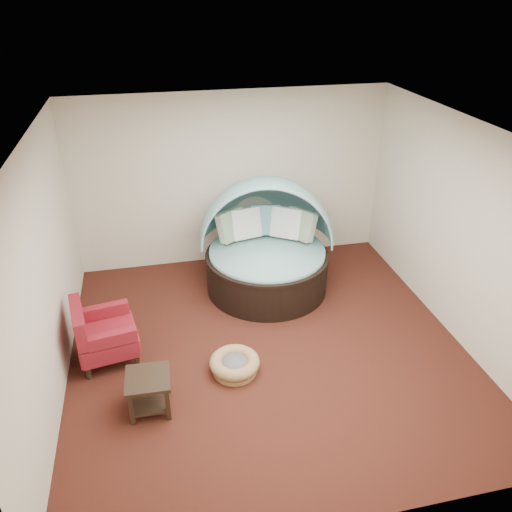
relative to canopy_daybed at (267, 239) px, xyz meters
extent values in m
plane|color=#461D14|center=(-0.34, -1.51, -0.79)|extent=(5.00, 5.00, 0.00)
plane|color=beige|center=(-0.34, 0.99, 0.61)|extent=(5.00, 0.00, 5.00)
plane|color=beige|center=(-0.34, -4.01, 0.61)|extent=(5.00, 0.00, 5.00)
plane|color=beige|center=(-2.84, -1.51, 0.61)|extent=(0.00, 5.00, 5.00)
plane|color=beige|center=(2.16, -1.51, 0.61)|extent=(0.00, 5.00, 5.00)
plane|color=white|center=(-0.34, -1.51, 2.01)|extent=(5.00, 5.00, 0.00)
cylinder|color=black|center=(-0.02, -0.11, -0.51)|extent=(2.14, 2.14, 0.56)
cylinder|color=black|center=(-0.02, -0.11, -0.21)|extent=(2.16, 2.16, 0.05)
cylinder|color=#80B1B1|center=(-0.02, -0.11, -0.17)|extent=(2.02, 2.02, 0.12)
cube|color=#366346|center=(-0.48, 0.31, 0.14)|extent=(0.54, 0.48, 0.49)
cube|color=silver|center=(-0.26, 0.33, 0.14)|extent=(0.51, 0.36, 0.49)
cube|color=#629DAA|center=(0.07, 0.39, 0.14)|extent=(0.51, 0.35, 0.49)
cube|color=silver|center=(0.36, 0.21, 0.14)|extent=(0.54, 0.48, 0.49)
cube|color=#366346|center=(0.56, 0.11, 0.14)|extent=(0.49, 0.54, 0.49)
cylinder|color=olive|center=(-0.84, -1.87, -0.76)|extent=(0.64, 0.64, 0.06)
torus|color=olive|center=(-0.84, -1.87, -0.65)|extent=(0.72, 0.72, 0.16)
cylinder|color=slate|center=(-0.84, -1.87, -0.67)|extent=(0.43, 0.43, 0.09)
cylinder|color=black|center=(-2.58, -1.61, -0.70)|extent=(0.08, 0.08, 0.17)
cylinder|color=black|center=(-2.68, -1.04, -0.70)|extent=(0.08, 0.08, 0.17)
cylinder|color=black|center=(-2.01, -1.51, -0.70)|extent=(0.08, 0.08, 0.17)
cylinder|color=black|center=(-2.11, -0.95, -0.70)|extent=(0.08, 0.08, 0.17)
cube|color=maroon|center=(-2.34, -1.28, -0.49)|extent=(0.83, 0.83, 0.25)
cube|color=maroon|center=(-2.63, -1.33, -0.16)|extent=(0.25, 0.73, 0.42)
cube|color=maroon|center=(-2.24, -1.57, -0.28)|extent=(0.59, 0.21, 0.17)
cube|color=maroon|center=(-2.35, -0.97, -0.28)|extent=(0.59, 0.21, 0.17)
cube|color=black|center=(-1.87, -2.26, -0.35)|extent=(0.50, 0.50, 0.04)
cube|color=black|center=(-1.87, -2.26, -0.67)|extent=(0.44, 0.44, 0.03)
cube|color=black|center=(-2.06, -2.45, -0.58)|extent=(0.05, 0.05, 0.42)
cube|color=black|center=(-2.05, -2.07, -0.58)|extent=(0.05, 0.05, 0.42)
cube|color=black|center=(-1.68, -2.46, -0.58)|extent=(0.05, 0.05, 0.42)
cube|color=black|center=(-1.67, -2.08, -0.58)|extent=(0.05, 0.05, 0.42)
camera|label=1|loc=(-1.60, -6.48, 3.43)|focal=35.00mm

